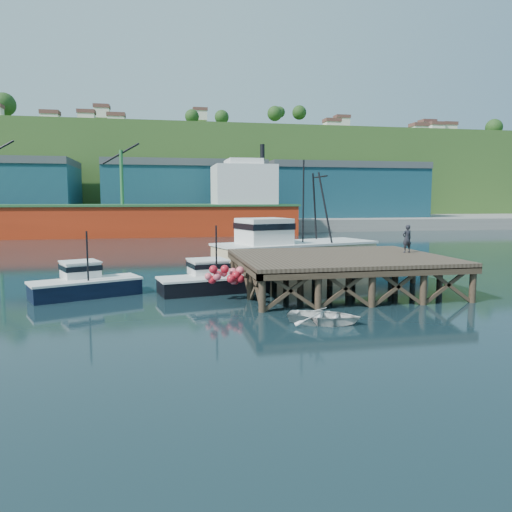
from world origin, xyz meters
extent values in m
plane|color=black|center=(0.00, 0.00, 0.00)|extent=(300.00, 300.00, 0.00)
cube|color=brown|center=(5.50, 0.00, 2.00)|extent=(12.00, 10.00, 0.25)
cube|color=#473828|center=(5.50, -4.85, 1.75)|extent=(12.00, 0.30, 0.35)
cylinder|color=#473828|center=(-0.20, -4.70, 0.80)|extent=(0.36, 0.36, 2.60)
cylinder|color=#473828|center=(11.20, -4.70, 0.80)|extent=(0.36, 0.36, 2.60)
cylinder|color=#473828|center=(-0.20, 4.70, 0.80)|extent=(0.36, 0.36, 2.60)
cylinder|color=#473828|center=(11.20, 4.70, 0.80)|extent=(0.36, 0.36, 2.60)
cube|color=gray|center=(0.00, 70.00, 1.00)|extent=(160.00, 40.00, 2.00)
cube|color=#1B4C5C|center=(0.00, 65.00, 6.50)|extent=(28.00, 16.00, 9.00)
cube|color=#1B4C5C|center=(30.00, 65.00, 6.50)|extent=(30.00, 16.00, 9.00)
cube|color=red|center=(-12.00, 48.00, 2.20)|extent=(55.00, 9.50, 4.40)
cube|color=#26592D|center=(-12.00, 48.00, 4.50)|extent=(55.50, 10.00, 0.30)
cube|color=silver|center=(8.00, 48.00, 7.50)|extent=(9.00, 9.00, 6.00)
cube|color=silver|center=(8.00, 48.00, 10.80)|extent=(5.00, 7.00, 1.20)
cylinder|color=black|center=(11.00, 48.00, 12.50)|extent=(0.70, 0.70, 2.50)
cube|color=#2D511E|center=(0.00, 100.00, 11.00)|extent=(220.00, 50.00, 22.00)
cube|color=black|center=(-9.13, 1.01, 0.45)|extent=(6.21, 4.17, 0.91)
cube|color=silver|center=(-9.13, 1.01, 0.93)|extent=(6.33, 4.26, 0.12)
cube|color=silver|center=(-9.53, 1.98, 1.36)|extent=(2.48, 2.48, 0.91)
cube|color=black|center=(-9.53, 1.98, 1.56)|extent=(2.62, 2.62, 0.30)
cylinder|color=black|center=(-8.91, 0.47, 2.32)|extent=(0.10, 0.10, 2.82)
cube|color=black|center=(-1.93, 0.99, 0.44)|extent=(6.61, 3.44, 0.87)
cube|color=silver|center=(-1.93, 0.99, 0.89)|extent=(6.74, 3.51, 0.12)
cube|color=silver|center=(-2.14, 2.11, 1.31)|extent=(2.44, 2.44, 0.87)
cube|color=black|center=(-2.14, 2.11, 1.50)|extent=(2.57, 2.57, 0.29)
cylinder|color=black|center=(-1.82, 0.38, 2.42)|extent=(0.10, 0.10, 3.10)
sphere|color=#EC5667|center=(-2.12, -1.71, 1.06)|extent=(0.41, 0.41, 0.41)
sphere|color=#EC5667|center=(-1.25, -1.52, 1.26)|extent=(0.41, 0.41, 0.41)
sphere|color=red|center=(-1.63, -2.00, 1.45)|extent=(0.41, 0.41, 0.41)
cube|color=beige|center=(5.32, 8.83, 1.01)|extent=(13.05, 7.64, 2.02)
cube|color=silver|center=(5.32, 8.83, 2.08)|extent=(13.33, 7.92, 0.17)
cube|color=silver|center=(2.51, 8.83, 3.03)|extent=(4.13, 3.98, 2.02)
cube|color=black|center=(2.51, 8.83, 3.48)|extent=(4.27, 4.12, 0.45)
cylinder|color=black|center=(5.88, 8.83, 5.05)|extent=(0.12, 0.12, 6.73)
imported|color=silver|center=(2.01, -7.45, 0.33)|extent=(3.89, 3.51, 0.66)
imported|color=black|center=(10.19, 0.64, 3.00)|extent=(0.69, 0.51, 1.75)
camera|label=1|loc=(-5.14, -27.96, 5.49)|focal=35.00mm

